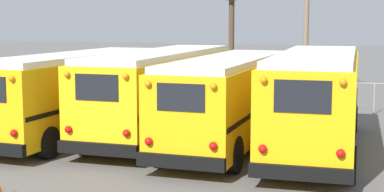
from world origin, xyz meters
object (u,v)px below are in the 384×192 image
(school_bus_0, at_px, (77,91))
(school_bus_1, at_px, (163,88))
(school_bus_2, at_px, (230,97))
(school_bus_3, at_px, (316,98))
(utility_pole, at_px, (307,11))

(school_bus_0, height_order, school_bus_1, school_bus_1)
(school_bus_2, distance_m, school_bus_3, 2.89)
(school_bus_3, bearing_deg, school_bus_2, 178.90)
(school_bus_0, bearing_deg, utility_pole, 64.67)
(utility_pole, bearing_deg, school_bus_0, -115.33)
(school_bus_0, bearing_deg, school_bus_2, 1.00)
(school_bus_1, height_order, utility_pole, utility_pole)
(school_bus_1, relative_size, utility_pole, 1.20)
(school_bus_2, bearing_deg, school_bus_0, -179.00)
(school_bus_1, bearing_deg, utility_pole, 73.89)
(school_bus_0, bearing_deg, school_bus_1, 23.67)
(school_bus_0, relative_size, school_bus_1, 0.92)
(utility_pole, bearing_deg, school_bus_1, -106.11)
(school_bus_1, xyz_separation_m, school_bus_2, (2.89, -1.17, -0.06))
(school_bus_3, height_order, utility_pole, utility_pole)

